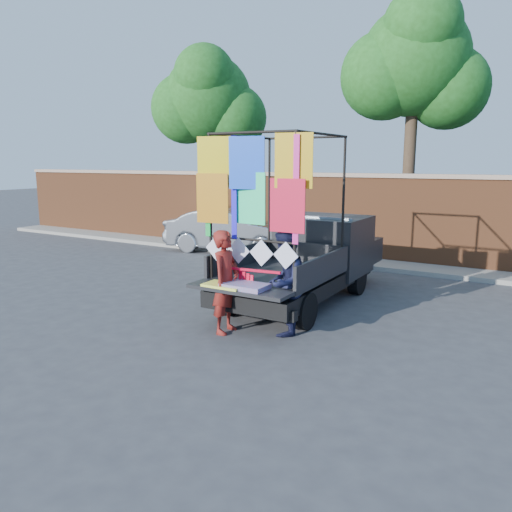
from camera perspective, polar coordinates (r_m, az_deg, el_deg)
The scene contains 10 objects.
ground at distance 9.38m, azimuth -2.36°, elevation -7.59°, with size 90.00×90.00×0.00m, color #38383A.
brick_wall at distance 15.34m, azimuth 12.05°, elevation 4.44°, with size 30.00×0.45×2.61m.
curb at distance 14.87m, azimuth 10.98°, elevation -0.65°, with size 30.00×1.20×0.12m, color gray.
tree_left at distance 19.39m, azimuth -5.60°, elevation 17.12°, with size 4.20×3.30×7.05m.
tree_mid at distance 16.27m, azimuth 17.66°, elevation 20.00°, with size 4.20×3.30×7.73m.
pickup_truck at distance 11.07m, azimuth 6.62°, elevation -0.17°, with size 2.18×5.48×3.45m.
sedan at distance 16.48m, azimuth -2.73°, elevation 2.97°, with size 1.52×4.37×1.44m, color #A3A6A9.
woman at distance 8.64m, azimuth -3.47°, elevation -2.98°, with size 0.66×0.43×1.80m, color maroon.
man at distance 8.55m, azimuth 3.28°, elevation -3.07°, with size 0.88×0.69×1.82m, color #151835.
streamer_bundle at distance 8.62m, azimuth -0.74°, elevation -2.83°, with size 0.94×0.16×0.65m.
Camera 1 is at (4.87, -7.45, 2.95)m, focal length 35.00 mm.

